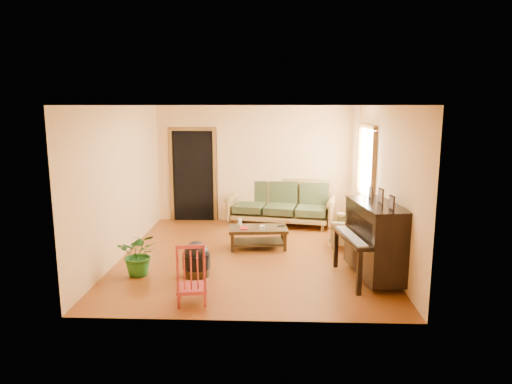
{
  "coord_description": "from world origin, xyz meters",
  "views": [
    {
      "loc": [
        0.38,
        -7.69,
        2.59
      ],
      "look_at": [
        0.07,
        0.2,
        1.1
      ],
      "focal_mm": 32.0,
      "sensor_mm": 36.0,
      "label": 1
    }
  ],
  "objects_px": {
    "footstool": "(196,263)",
    "potted_plant": "(140,254)",
    "sofa": "(281,203)",
    "armchair": "(350,225)",
    "ceramic_crock": "(345,219)",
    "piano": "(376,242)",
    "red_chair": "(192,272)",
    "coffee_table": "(258,238)"
  },
  "relations": [
    {
      "from": "armchair",
      "to": "potted_plant",
      "type": "distance_m",
      "value": 3.88
    },
    {
      "from": "coffee_table",
      "to": "piano",
      "type": "height_order",
      "value": "piano"
    },
    {
      "from": "red_chair",
      "to": "piano",
      "type": "bearing_deg",
      "value": 11.64
    },
    {
      "from": "piano",
      "to": "coffee_table",
      "type": "bearing_deg",
      "value": 132.4
    },
    {
      "from": "ceramic_crock",
      "to": "red_chair",
      "type": "bearing_deg",
      "value": -122.16
    },
    {
      "from": "sofa",
      "to": "ceramic_crock",
      "type": "height_order",
      "value": "sofa"
    },
    {
      "from": "armchair",
      "to": "piano",
      "type": "bearing_deg",
      "value": -70.72
    },
    {
      "from": "sofa",
      "to": "piano",
      "type": "xyz_separation_m",
      "value": [
        1.38,
        -3.16,
        0.1
      ]
    },
    {
      "from": "armchair",
      "to": "potted_plant",
      "type": "xyz_separation_m",
      "value": [
        -3.51,
        -1.65,
        -0.06
      ]
    },
    {
      "from": "armchair",
      "to": "red_chair",
      "type": "height_order",
      "value": "red_chair"
    },
    {
      "from": "armchair",
      "to": "footstool",
      "type": "distance_m",
      "value": 3.11
    },
    {
      "from": "armchair",
      "to": "footstool",
      "type": "xyz_separation_m",
      "value": [
        -2.63,
        -1.66,
        -0.2
      ]
    },
    {
      "from": "sofa",
      "to": "piano",
      "type": "height_order",
      "value": "piano"
    },
    {
      "from": "red_chair",
      "to": "potted_plant",
      "type": "height_order",
      "value": "red_chair"
    },
    {
      "from": "potted_plant",
      "to": "armchair",
      "type": "bearing_deg",
      "value": 25.2
    },
    {
      "from": "red_chair",
      "to": "potted_plant",
      "type": "bearing_deg",
      "value": 126.52
    },
    {
      "from": "piano",
      "to": "armchair",
      "type": "bearing_deg",
      "value": 84.65
    },
    {
      "from": "ceramic_crock",
      "to": "armchair",
      "type": "bearing_deg",
      "value": -95.25
    },
    {
      "from": "ceramic_crock",
      "to": "potted_plant",
      "type": "relative_size",
      "value": 0.34
    },
    {
      "from": "sofa",
      "to": "armchair",
      "type": "relative_size",
      "value": 2.82
    },
    {
      "from": "piano",
      "to": "red_chair",
      "type": "distance_m",
      "value": 2.8
    },
    {
      "from": "footstool",
      "to": "red_chair",
      "type": "xyz_separation_m",
      "value": [
        0.11,
        -0.98,
        0.22
      ]
    },
    {
      "from": "potted_plant",
      "to": "piano",
      "type": "bearing_deg",
      "value": -0.25
    },
    {
      "from": "coffee_table",
      "to": "footstool",
      "type": "height_order",
      "value": "footstool"
    },
    {
      "from": "coffee_table",
      "to": "potted_plant",
      "type": "xyz_separation_m",
      "value": [
        -1.78,
        -1.46,
        0.15
      ]
    },
    {
      "from": "footstool",
      "to": "potted_plant",
      "type": "height_order",
      "value": "potted_plant"
    },
    {
      "from": "coffee_table",
      "to": "ceramic_crock",
      "type": "height_order",
      "value": "coffee_table"
    },
    {
      "from": "coffee_table",
      "to": "red_chair",
      "type": "height_order",
      "value": "red_chair"
    },
    {
      "from": "armchair",
      "to": "red_chair",
      "type": "bearing_deg",
      "value": -117.77
    },
    {
      "from": "ceramic_crock",
      "to": "potted_plant",
      "type": "distance_m",
      "value": 4.9
    },
    {
      "from": "coffee_table",
      "to": "potted_plant",
      "type": "height_order",
      "value": "potted_plant"
    },
    {
      "from": "footstool",
      "to": "potted_plant",
      "type": "distance_m",
      "value": 0.89
    },
    {
      "from": "potted_plant",
      "to": "coffee_table",
      "type": "bearing_deg",
      "value": 39.2
    },
    {
      "from": "sofa",
      "to": "ceramic_crock",
      "type": "distance_m",
      "value": 1.48
    },
    {
      "from": "piano",
      "to": "red_chair",
      "type": "relative_size",
      "value": 1.56
    },
    {
      "from": "coffee_table",
      "to": "red_chair",
      "type": "distance_m",
      "value": 2.58
    },
    {
      "from": "sofa",
      "to": "red_chair",
      "type": "distance_m",
      "value": 4.31
    },
    {
      "from": "armchair",
      "to": "red_chair",
      "type": "relative_size",
      "value": 0.95
    },
    {
      "from": "coffee_table",
      "to": "potted_plant",
      "type": "relative_size",
      "value": 1.55
    },
    {
      "from": "ceramic_crock",
      "to": "footstool",
      "type": "bearing_deg",
      "value": -130.36
    },
    {
      "from": "ceramic_crock",
      "to": "potted_plant",
      "type": "height_order",
      "value": "potted_plant"
    },
    {
      "from": "footstool",
      "to": "ceramic_crock",
      "type": "distance_m",
      "value": 4.29
    }
  ]
}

